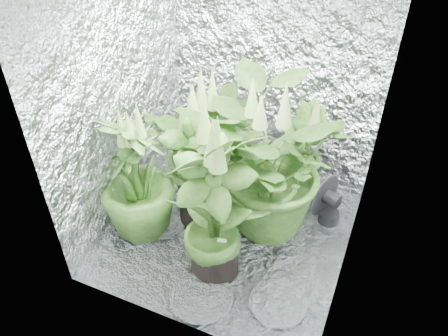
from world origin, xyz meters
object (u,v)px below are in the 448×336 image
plant_b (196,176)px  plant_e (266,167)px  plant_a (211,148)px  plant_f (214,207)px  plant_d (136,178)px  circulation_fan (327,203)px  plant_c (300,154)px

plant_b → plant_e: 0.49m
plant_a → plant_f: plant_f is taller
plant_a → plant_d: (-0.33, -0.49, -0.03)m
circulation_fan → plant_e: bearing=-125.1°
plant_a → plant_d: size_ratio=1.04×
plant_a → plant_c: size_ratio=1.28×
circulation_fan → plant_c: bearing=164.3°
plant_d → plant_f: bearing=-12.1°
plant_d → plant_e: bearing=24.7°
plant_a → plant_d: plant_a is taller
plant_e → circulation_fan: bearing=33.6°
plant_d → circulation_fan: size_ratio=2.67×
plant_b → plant_c: (0.57, 0.62, -0.06)m
plant_d → circulation_fan: 1.39m
plant_c → circulation_fan: size_ratio=2.17×
plant_e → plant_f: bearing=-106.7°
plant_a → plant_c: 0.69m
plant_c → circulation_fan: 0.43m
plant_a → circulation_fan: bearing=9.6°
plant_b → plant_f: bearing=-50.2°
plant_d → plant_f: (0.64, -0.14, 0.09)m
plant_f → circulation_fan: plant_f is taller
plant_c → plant_f: plant_f is taller
plant_b → plant_f: (0.31, -0.37, 0.13)m
plant_b → plant_c: 0.85m
plant_f → plant_d: bearing=167.9°
plant_a → plant_b: plant_a is taller
plant_b → plant_c: bearing=47.4°
plant_b → plant_d: bearing=-144.7°
plant_a → plant_b: bearing=-90.7°
plant_a → plant_b: (-0.00, -0.25, -0.07)m
plant_b → plant_d: plant_d is taller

